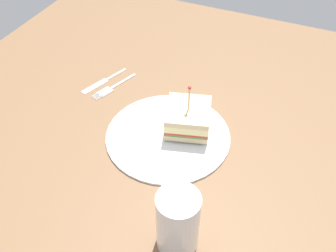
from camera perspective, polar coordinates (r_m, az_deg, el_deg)
name	(u,v)px	position (r cm, az deg, el deg)	size (l,w,h in cm)	color
ground_plane	(168,140)	(78.32, 0.00, -2.10)	(113.95, 113.95, 2.00)	brown
plate	(168,135)	(77.25, 0.00, -1.33)	(25.27, 25.27, 0.99)	white
sandwich_half_center	(188,118)	(76.74, 3.02, 1.27)	(10.92, 11.33, 10.42)	beige
drink_glass	(178,223)	(58.79, 1.46, -14.40)	(6.58, 6.58, 11.65)	silver
fork	(110,88)	(90.07, -8.67, 5.59)	(5.41, 12.30, 0.35)	silver
knife	(102,82)	(92.39, -9.85, 6.54)	(5.53, 12.62, 0.35)	silver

